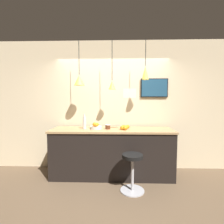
# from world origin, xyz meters

# --- Properties ---
(ground_plane) EXTENTS (14.00, 14.00, 0.00)m
(ground_plane) POSITION_xyz_m (0.00, 0.00, 0.00)
(ground_plane) COLOR brown
(back_wall) EXTENTS (8.00, 0.06, 2.90)m
(back_wall) POSITION_xyz_m (0.00, 1.12, 1.45)
(back_wall) COLOR beige
(back_wall) RESTS_ON ground_plane
(service_counter) EXTENTS (2.49, 0.70, 0.98)m
(service_counter) POSITION_xyz_m (0.00, 0.66, 0.49)
(service_counter) COLOR black
(service_counter) RESTS_ON ground_plane
(bar_stool) EXTENTS (0.42, 0.42, 0.65)m
(bar_stool) POSITION_xyz_m (0.37, 0.05, 0.43)
(bar_stool) COLOR #B7B7BC
(bar_stool) RESTS_ON ground_plane
(fruit_bowl) EXTENTS (0.24, 0.24, 0.14)m
(fruit_bowl) POSITION_xyz_m (-0.33, 0.63, 1.04)
(fruit_bowl) COLOR beige
(fruit_bowl) RESTS_ON service_counter
(orange_pile) EXTENTS (0.20, 0.29, 0.08)m
(orange_pile) POSITION_xyz_m (0.25, 0.63, 1.02)
(orange_pile) COLOR orange
(orange_pile) RESTS_ON service_counter
(juice_bottle) EXTENTS (0.07, 0.07, 0.32)m
(juice_bottle) POSITION_xyz_m (-0.57, 0.65, 1.12)
(juice_bottle) COLOR silver
(juice_bottle) RESTS_ON service_counter
(spread_jar) EXTENTS (0.10, 0.10, 0.09)m
(spread_jar) POSITION_xyz_m (-0.08, 0.65, 1.03)
(spread_jar) COLOR #562D19
(spread_jar) RESTS_ON service_counter
(pendant_lamp_left) EXTENTS (0.22, 0.22, 0.92)m
(pendant_lamp_left) POSITION_xyz_m (-0.67, 0.71, 1.99)
(pendant_lamp_left) COLOR black
(pendant_lamp_middle) EXTENTS (0.14, 0.14, 1.01)m
(pendant_lamp_middle) POSITION_xyz_m (0.00, 0.71, 1.90)
(pendant_lamp_middle) COLOR black
(pendant_lamp_right) EXTENTS (0.14, 0.14, 0.81)m
(pendant_lamp_right) POSITION_xyz_m (0.67, 0.71, 2.13)
(pendant_lamp_right) COLOR black
(mounted_tv) EXTENTS (0.60, 0.04, 0.41)m
(mounted_tv) POSITION_xyz_m (0.93, 1.07, 1.85)
(mounted_tv) COLOR black
(hanging_menu_board) EXTENTS (0.24, 0.01, 0.17)m
(hanging_menu_board) POSITION_xyz_m (0.34, 0.39, 1.71)
(hanging_menu_board) COLOR white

